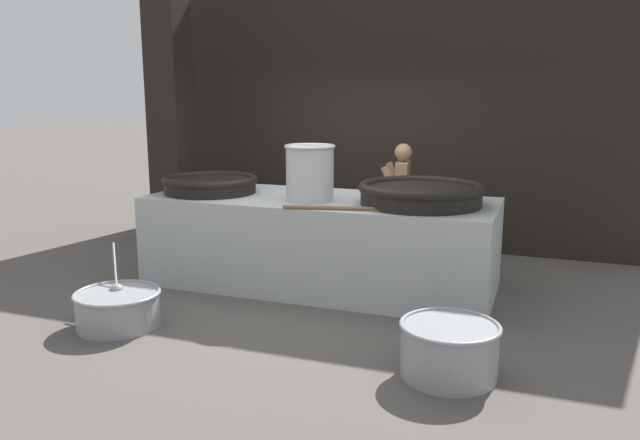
% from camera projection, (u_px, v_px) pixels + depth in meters
% --- Properties ---
extents(ground_plane, '(60.00, 60.00, 0.00)m').
position_uv_depth(ground_plane, '(320.00, 284.00, 7.02)').
color(ground_plane, '#56514C').
extents(back_wall, '(7.34, 0.24, 4.23)m').
position_uv_depth(back_wall, '(375.00, 93.00, 8.63)').
color(back_wall, black).
rests_on(back_wall, ground_plane).
extents(support_pillar, '(0.47, 0.47, 4.23)m').
position_uv_depth(support_pillar, '(170.00, 93.00, 8.35)').
color(support_pillar, black).
rests_on(support_pillar, ground_plane).
extents(hearth_platform, '(3.79, 1.45, 0.99)m').
position_uv_depth(hearth_platform, '(320.00, 242.00, 6.92)').
color(hearth_platform, '#B2B7B7').
rests_on(hearth_platform, ground_plane).
extents(giant_wok_near, '(1.09, 1.09, 0.19)m').
position_uv_depth(giant_wok_near, '(210.00, 184.00, 7.16)').
color(giant_wok_near, black).
rests_on(giant_wok_near, hearth_platform).
extents(giant_wok_far, '(1.29, 1.29, 0.23)m').
position_uv_depth(giant_wok_far, '(421.00, 193.00, 6.38)').
color(giant_wok_far, black).
rests_on(giant_wok_far, hearth_platform).
extents(stock_pot, '(0.54, 0.54, 0.60)m').
position_uv_depth(stock_pot, '(310.00, 172.00, 6.59)').
color(stock_pot, '#B7B7BC').
rests_on(stock_pot, hearth_platform).
extents(stirring_paddle, '(1.00, 0.30, 0.04)m').
position_uv_depth(stirring_paddle, '(340.00, 208.00, 6.11)').
color(stirring_paddle, brown).
rests_on(stirring_paddle, hearth_platform).
extents(cook, '(0.38, 0.58, 1.52)m').
position_uv_depth(cook, '(401.00, 200.00, 7.66)').
color(cook, '#9E7551').
rests_on(cook, ground_plane).
extents(prep_bowl_vegetables, '(0.80, 0.89, 0.66)m').
position_uv_depth(prep_bowl_vegetables, '(118.00, 307.00, 5.74)').
color(prep_bowl_vegetables, gray).
rests_on(prep_bowl_vegetables, ground_plane).
extents(prep_bowl_meat, '(0.77, 0.77, 0.42)m').
position_uv_depth(prep_bowl_meat, '(449.00, 347.00, 4.71)').
color(prep_bowl_meat, gray).
rests_on(prep_bowl_meat, ground_plane).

